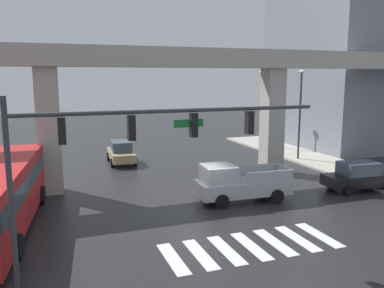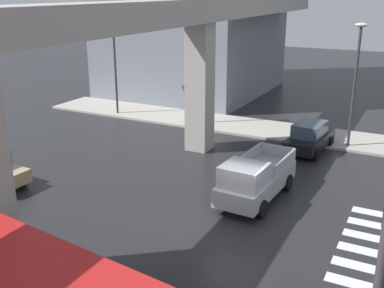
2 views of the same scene
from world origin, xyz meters
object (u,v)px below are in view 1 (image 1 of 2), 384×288
(sedan_tan, at_px, (121,152))
(street_lamp_mid_block, at_px, (300,104))
(pickup_truck, at_px, (238,184))
(street_lamp_far_north, at_px, (261,100))
(sedan_black, at_px, (359,176))
(traffic_signal_mast, at_px, (128,140))

(sedan_tan, height_order, street_lamp_mid_block, street_lamp_mid_block)
(sedan_tan, bearing_deg, pickup_truck, -70.66)
(street_lamp_far_north, bearing_deg, sedan_tan, -170.91)
(pickup_truck, bearing_deg, street_lamp_mid_block, 40.23)
(sedan_black, height_order, street_lamp_mid_block, street_lamp_mid_block)
(sedan_black, bearing_deg, street_lamp_far_north, 83.69)
(sedan_black, height_order, street_lamp_far_north, street_lamp_far_north)
(sedan_black, distance_m, street_lamp_mid_block, 9.47)
(sedan_tan, xyz_separation_m, sedan_black, (12.02, -12.61, 0.00))
(sedan_tan, bearing_deg, traffic_signal_mast, -99.17)
(pickup_truck, bearing_deg, sedan_black, -4.21)
(traffic_signal_mast, distance_m, street_lamp_mid_block, 21.61)
(sedan_tan, height_order, street_lamp_far_north, street_lamp_far_north)
(pickup_truck, xyz_separation_m, street_lamp_mid_block, (9.43, 7.98, 3.57))
(sedan_black, bearing_deg, traffic_signal_mast, -160.33)
(traffic_signal_mast, height_order, street_lamp_mid_block, street_lamp_mid_block)
(pickup_truck, height_order, street_lamp_far_north, street_lamp_far_north)
(traffic_signal_mast, xyz_separation_m, street_lamp_mid_block, (16.55, 13.89, -0.11))
(sedan_black, bearing_deg, pickup_truck, 175.79)
(pickup_truck, xyz_separation_m, street_lamp_far_north, (9.43, 14.22, 3.57))
(street_lamp_far_north, bearing_deg, pickup_truck, -123.57)
(pickup_truck, relative_size, street_lamp_far_north, 0.72)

